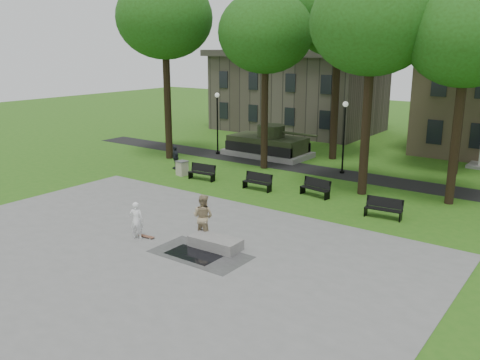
# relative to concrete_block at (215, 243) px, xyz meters

# --- Properties ---
(ground) EXTENTS (120.00, 120.00, 0.00)m
(ground) POSITION_rel_concrete_block_xyz_m (-1.83, 2.72, -0.24)
(ground) COLOR #295E16
(ground) RESTS_ON ground
(plaza) EXTENTS (22.00, 16.00, 0.02)m
(plaza) POSITION_rel_concrete_block_xyz_m (-1.83, -2.28, -0.23)
(plaza) COLOR gray
(plaza) RESTS_ON ground
(footpath) EXTENTS (44.00, 2.60, 0.01)m
(footpath) POSITION_rel_concrete_block_xyz_m (-1.83, 14.72, -0.24)
(footpath) COLOR black
(footpath) RESTS_ON ground
(building_left) EXTENTS (15.00, 10.00, 7.20)m
(building_left) POSITION_rel_concrete_block_xyz_m (-12.83, 29.22, 3.35)
(building_left) COLOR #4C443D
(building_left) RESTS_ON ground
(tree_0) EXTENTS (6.80, 6.80, 12.97)m
(tree_0) POSITION_rel_concrete_block_xyz_m (-13.83, 11.72, 9.78)
(tree_0) COLOR black
(tree_0) RESTS_ON ground
(tree_1) EXTENTS (6.20, 6.20, 11.63)m
(tree_1) POSITION_rel_concrete_block_xyz_m (-6.33, 13.22, 8.71)
(tree_1) COLOR black
(tree_1) RESTS_ON ground
(tree_2) EXTENTS (6.60, 6.60, 12.16)m
(tree_2) POSITION_rel_concrete_block_xyz_m (1.67, 11.22, 9.07)
(tree_2) COLOR black
(tree_2) RESTS_ON ground
(tree_3) EXTENTS (6.00, 6.00, 11.19)m
(tree_3) POSITION_rel_concrete_block_xyz_m (6.17, 12.22, 8.35)
(tree_3) COLOR black
(tree_3) RESTS_ON ground
(tree_4) EXTENTS (7.20, 7.20, 13.50)m
(tree_4) POSITION_rel_concrete_block_xyz_m (-3.83, 18.72, 10.15)
(tree_4) COLOR black
(tree_4) RESTS_ON ground
(tree_5) EXTENTS (6.40, 6.40, 12.44)m
(tree_5) POSITION_rel_concrete_block_xyz_m (4.67, 19.22, 9.42)
(tree_5) COLOR black
(tree_5) RESTS_ON ground
(lamp_left) EXTENTS (0.36, 0.36, 4.73)m
(lamp_left) POSITION_rel_concrete_block_xyz_m (-11.83, 15.02, 2.55)
(lamp_left) COLOR black
(lamp_left) RESTS_ON ground
(lamp_mid) EXTENTS (0.36, 0.36, 4.73)m
(lamp_mid) POSITION_rel_concrete_block_xyz_m (-1.33, 15.02, 2.55)
(lamp_mid) COLOR black
(lamp_mid) RESTS_ON ground
(tank_monument) EXTENTS (7.45, 3.40, 2.40)m
(tank_monument) POSITION_rel_concrete_block_xyz_m (-8.28, 16.72, 0.61)
(tank_monument) COLOR gray
(tank_monument) RESTS_ON ground
(puddle) EXTENTS (2.20, 1.20, 0.00)m
(puddle) POSITION_rel_concrete_block_xyz_m (-0.28, -1.08, -0.22)
(puddle) COLOR black
(puddle) RESTS_ON plaza
(concrete_block) EXTENTS (2.24, 1.09, 0.45)m
(concrete_block) POSITION_rel_concrete_block_xyz_m (0.00, 0.00, 0.00)
(concrete_block) COLOR gray
(concrete_block) RESTS_ON plaza
(skateboard) EXTENTS (0.80, 0.29, 0.07)m
(skateboard) POSITION_rel_concrete_block_xyz_m (-3.18, -0.87, -0.19)
(skateboard) COLOR brown
(skateboard) RESTS_ON plaza
(skateboarder) EXTENTS (0.72, 0.62, 1.66)m
(skateboarder) POSITION_rel_concrete_block_xyz_m (-3.44, -1.16, 0.60)
(skateboarder) COLOR white
(skateboarder) RESTS_ON plaza
(friend_watching) EXTENTS (1.08, 0.90, 2.00)m
(friend_watching) POSITION_rel_concrete_block_xyz_m (-1.09, 0.51, 0.77)
(friend_watching) COLOR tan
(friend_watching) RESTS_ON plaza
(pedestrian_walker) EXTENTS (1.01, 0.72, 1.59)m
(pedestrian_walker) POSITION_rel_concrete_block_xyz_m (-11.08, 9.44, 0.55)
(pedestrian_walker) COLOR #20232B
(pedestrian_walker) RESTS_ON ground
(park_bench_0) EXTENTS (1.83, 0.68, 1.00)m
(park_bench_0) POSITION_rel_concrete_block_xyz_m (-7.68, 8.27, 0.28)
(park_bench_0) COLOR black
(park_bench_0) RESTS_ON ground
(park_bench_1) EXTENTS (1.80, 0.54, 1.00)m
(park_bench_1) POSITION_rel_concrete_block_xyz_m (-3.58, 8.41, 0.28)
(park_bench_1) COLOR black
(park_bench_1) RESTS_ON ground
(park_bench_2) EXTENTS (1.85, 0.82, 1.00)m
(park_bench_2) POSITION_rel_concrete_block_xyz_m (-0.23, 9.21, 0.28)
(park_bench_2) COLOR black
(park_bench_2) RESTS_ON ground
(park_bench_3) EXTENTS (1.84, 0.69, 1.00)m
(park_bench_3) POSITION_rel_concrete_block_xyz_m (4.21, 7.88, 0.28)
(park_bench_3) COLOR black
(park_bench_3) RESTS_ON ground
(trash_bin) EXTENTS (0.75, 0.75, 0.96)m
(trash_bin) POSITION_rel_concrete_block_xyz_m (-9.49, 8.37, 0.24)
(trash_bin) COLOR beige
(trash_bin) RESTS_ON ground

